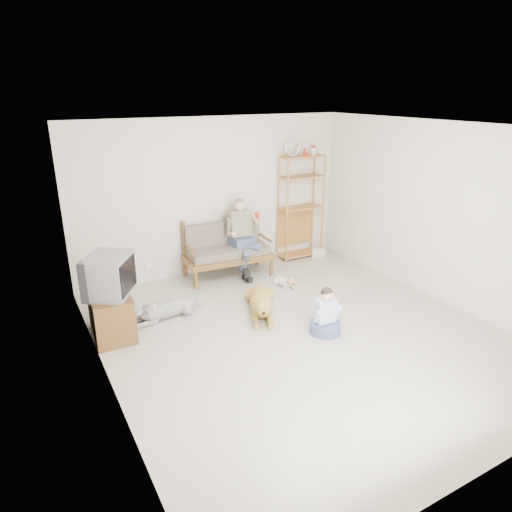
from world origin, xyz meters
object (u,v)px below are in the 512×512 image
loveseat (226,248)px  tv_stand (110,314)px  golden_retriever (261,303)px  etagere (301,206)px

loveseat → tv_stand: size_ratio=1.67×
loveseat → golden_retriever: 1.65m
tv_stand → golden_retriever: bearing=-9.1°
etagere → tv_stand: 4.20m
etagere → tv_stand: etagere is taller
etagere → golden_retriever: 2.70m
golden_retriever → loveseat: bearing=108.1°
etagere → golden_retriever: bearing=-136.7°
tv_stand → golden_retriever: 2.11m
golden_retriever → tv_stand: bearing=-166.9°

